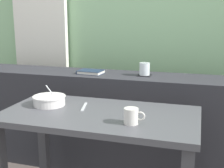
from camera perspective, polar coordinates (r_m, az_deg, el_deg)
name	(u,v)px	position (r m, az deg, el deg)	size (l,w,h in m)	color
curtain_left_panel	(40,16)	(3.10, -13.58, 12.53)	(0.56, 0.06, 2.50)	silver
dark_console_ledge	(119,122)	(2.46, 1.41, -7.33)	(2.80, 0.39, 0.80)	#2D2D33
breakfast_table	(99,131)	(1.80, -2.41, -8.96)	(1.15, 0.60, 0.70)	#414145
coaster_square	(144,75)	(2.32, 6.19, 1.66)	(0.10, 0.10, 0.01)	black
juice_glass	(145,69)	(2.31, 6.22, 2.81)	(0.08, 0.08, 0.10)	white
closed_book	(91,72)	(2.39, -4.10, 2.31)	(0.20, 0.16, 0.03)	#1E2D47
soup_bowl	(49,100)	(1.94, -11.86, -3.09)	(0.21, 0.21, 0.14)	silver
fork_utensil	(84,107)	(1.87, -5.36, -4.34)	(0.02, 0.17, 0.01)	silver
ceramic_mug	(132,116)	(1.58, 3.75, -6.11)	(0.11, 0.08, 0.08)	silver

